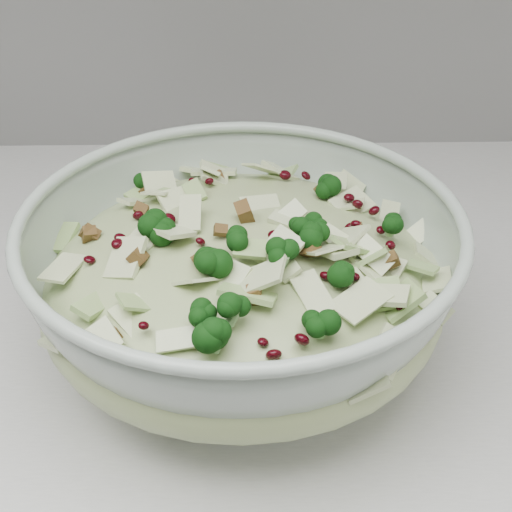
{
  "coord_description": "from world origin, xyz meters",
  "views": [
    {
      "loc": [
        0.3,
        1.19,
        1.27
      ],
      "look_at": [
        0.31,
        1.6,
        0.99
      ],
      "focal_mm": 50.0,
      "sensor_mm": 36.0,
      "label": 1
    }
  ],
  "objects": [
    {
      "name": "mixing_bowl",
      "position": [
        0.3,
        1.6,
        0.96
      ],
      "size": [
        0.35,
        0.35,
        0.12
      ],
      "rotation": [
        0.0,
        0.0,
        0.14
      ],
      "color": "#A4B5A6",
      "rests_on": "counter"
    },
    {
      "name": "salad",
      "position": [
        0.3,
        1.6,
        0.98
      ],
      "size": [
        0.3,
        0.3,
        0.12
      ],
      "rotation": [
        0.0,
        0.0,
        -0.06
      ],
      "color": "#B6C587",
      "rests_on": "mixing_bowl"
    }
  ]
}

